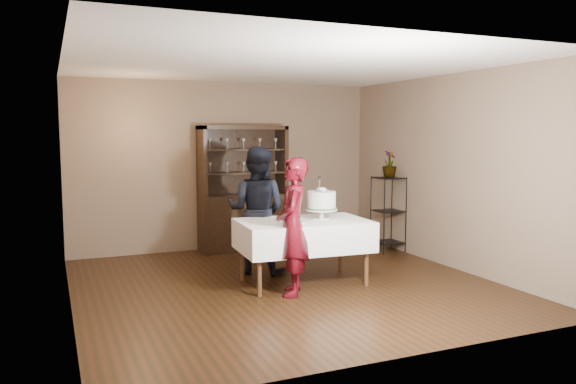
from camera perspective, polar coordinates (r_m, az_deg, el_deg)
name	(u,v)px	position (r m, az deg, el deg)	size (l,w,h in m)	color
floor	(286,285)	(7.10, -0.25, -9.38)	(5.00, 5.00, 0.00)	black
ceiling	(285,65)	(6.89, -0.26, 12.81)	(5.00, 5.00, 0.00)	white
back_wall	(226,166)	(9.22, -6.31, 2.65)	(5.00, 0.02, 2.70)	brown
wall_left	(66,184)	(6.33, -21.60, 0.75)	(0.02, 5.00, 2.70)	brown
wall_right	(450,171)	(8.17, 16.14, 2.02)	(0.02, 5.00, 2.70)	brown
china_hutch	(243,209)	(9.11, -4.60, -1.71)	(1.40, 0.48, 2.00)	black
plant_etagere	(388,211)	(9.07, 10.14, -1.90)	(0.42, 0.42, 1.20)	black
cake_table	(303,235)	(7.03, 1.56, -4.42)	(1.66, 1.08, 0.80)	white
woman	(293,227)	(6.52, 0.48, -3.54)	(0.59, 0.38, 1.61)	#3C050D
man	(257,210)	(7.56, -3.21, -1.84)	(0.83, 0.65, 1.71)	black
cake	(322,202)	(7.09, 3.43, -0.99)	(0.40, 0.40, 0.55)	white
plate_near	(296,223)	(6.78, 0.82, -3.13)	(0.22, 0.22, 0.01)	white
plate_far	(283,220)	(7.00, -0.52, -2.84)	(0.20, 0.20, 0.01)	white
potted_plant	(390,164)	(9.00, 10.28, 2.82)	(0.24, 0.24, 0.42)	#40642F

